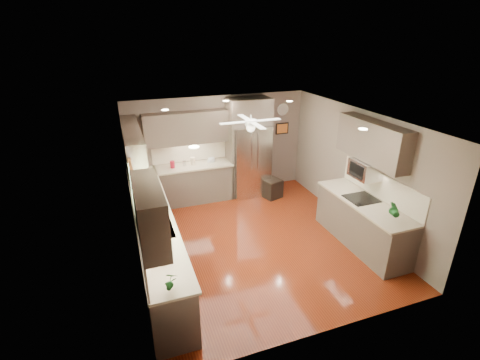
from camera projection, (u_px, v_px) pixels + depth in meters
floor at (255, 240)px, 7.05m from camera, size 5.00×5.00×0.00m
ceiling at (257, 119)px, 6.07m from camera, size 5.00×5.00×0.00m
wall_back at (218, 146)px, 8.72m from camera, size 4.50×0.00×4.50m
wall_front at (330, 259)px, 4.40m from camera, size 4.50×0.00×4.50m
wall_left at (132, 202)px, 5.86m from camera, size 0.00×5.00×5.00m
wall_right at (355, 169)px, 7.26m from camera, size 0.00×5.00×5.00m
canister_a at (172, 165)px, 8.16m from camera, size 0.13×0.13×0.17m
canister_b at (184, 163)px, 8.27m from camera, size 0.10×0.10×0.13m
canister_c at (193, 161)px, 8.35m from camera, size 0.13×0.13×0.18m
soap_bottle at (145, 217)px, 5.83m from camera, size 0.09×0.09×0.17m
potted_plant_left at (172, 281)px, 4.26m from camera, size 0.18×0.15×0.30m
potted_plant_right at (395, 210)px, 5.87m from camera, size 0.24×0.22×0.36m
bowl at (211, 161)px, 8.52m from camera, size 0.24×0.24×0.05m
left_run at (154, 233)px, 6.38m from camera, size 0.65×4.70×1.45m
back_run at (194, 182)px, 8.54m from camera, size 1.85×0.65×1.45m
uppers at (207, 146)px, 6.70m from camera, size 4.50×4.70×0.95m
window at (134, 198)px, 5.32m from camera, size 0.05×1.12×0.92m
sink at (157, 231)px, 5.66m from camera, size 0.50×0.70×0.32m
refrigerator at (249, 149)px, 8.67m from camera, size 1.06×0.75×2.45m
right_run at (362, 222)px, 6.77m from camera, size 0.70×2.20×1.45m
microwave at (365, 169)px, 6.62m from camera, size 0.43×0.55×0.34m
ceiling_fan at (251, 124)px, 6.39m from camera, size 1.18×1.18×0.32m
recessed_lights at (247, 114)px, 6.40m from camera, size 2.84×3.14×0.01m
wall_clock at (283, 109)px, 8.94m from camera, size 0.30×0.03×0.30m
framed_print at (282, 128)px, 9.13m from camera, size 0.36×0.03×0.30m
stool at (272, 188)px, 8.81m from camera, size 0.52×0.52×0.49m
paper_towel at (164, 256)px, 4.75m from camera, size 0.11×0.11×0.27m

